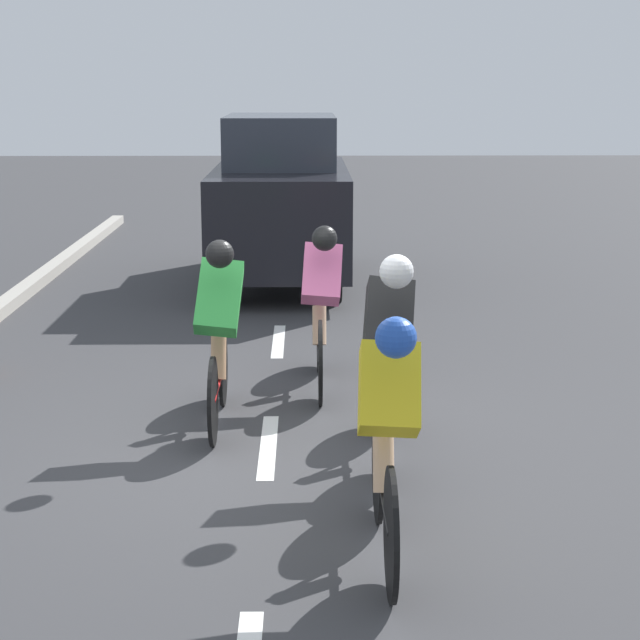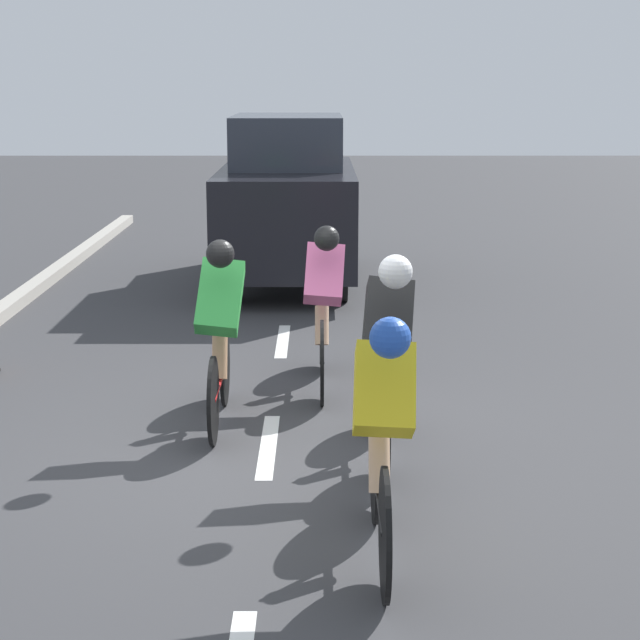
# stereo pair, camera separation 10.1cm
# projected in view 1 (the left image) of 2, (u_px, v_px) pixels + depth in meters

# --- Properties ---
(ground_plane) EXTENTS (60.00, 60.00, 0.00)m
(ground_plane) POSITION_uv_depth(u_px,v_px,m) (268.00, 452.00, 7.72)
(ground_plane) COLOR #38383A
(lane_stripe_mid) EXTENTS (0.12, 1.40, 0.01)m
(lane_stripe_mid) POSITION_uv_depth(u_px,v_px,m) (268.00, 446.00, 7.85)
(lane_stripe_mid) COLOR white
(lane_stripe_mid) RESTS_ON ground
(lane_stripe_far) EXTENTS (0.12, 1.40, 0.01)m
(lane_stripe_far) POSITION_uv_depth(u_px,v_px,m) (278.00, 341.00, 10.97)
(lane_stripe_far) COLOR white
(lane_stripe_far) RESTS_ON ground
(cyclist_pink) EXTENTS (0.36, 1.75, 1.46)m
(cyclist_pink) POSITION_uv_depth(u_px,v_px,m) (321.00, 305.00, 9.12)
(cyclist_pink) COLOR black
(cyclist_pink) RESTS_ON ground
(cyclist_black) EXTENTS (0.38, 1.62, 1.51)m
(cyclist_black) POSITION_uv_depth(u_px,v_px,m) (387.00, 350.00, 7.38)
(cyclist_black) COLOR black
(cyclist_black) RESTS_ON ground
(cyclist_green) EXTENTS (0.38, 1.65, 1.50)m
(cyclist_green) POSITION_uv_depth(u_px,v_px,m) (219.00, 329.00, 8.12)
(cyclist_green) COLOR black
(cyclist_green) RESTS_ON ground
(cyclist_yellow) EXTENTS (0.35, 1.71, 1.46)m
(cyclist_yellow) POSITION_uv_depth(u_px,v_px,m) (387.00, 433.00, 5.81)
(cyclist_yellow) COLOR black
(cyclist_yellow) RESTS_ON ground
(support_car) EXTENTS (1.70, 3.84, 2.17)m
(support_car) POSITION_uv_depth(u_px,v_px,m) (281.00, 201.00, 13.87)
(support_car) COLOR black
(support_car) RESTS_ON ground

